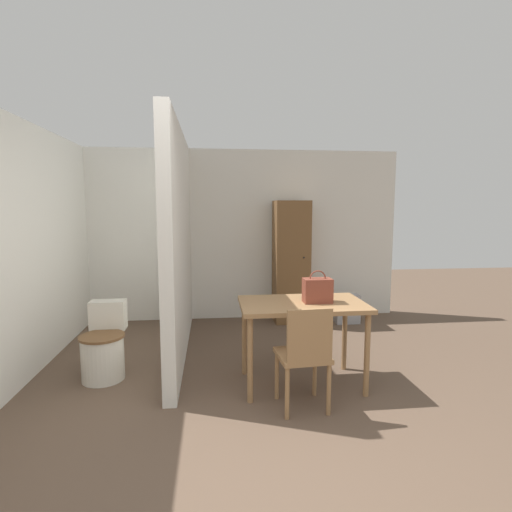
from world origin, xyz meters
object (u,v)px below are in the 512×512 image
Objects in this scene: wooden_chair at (305,353)px; handbag at (317,290)px; dining_table at (302,312)px; space_heater at (347,309)px; toilet at (104,348)px; wooden_cabinet at (291,262)px.

handbag is at bearing 60.26° from wooden_chair.
wooden_chair is (-0.09, -0.49, -0.21)m from dining_table.
toilet is at bearing -152.84° from space_heater.
handbag is 2.14m from wooden_cabinet.
space_heater is (3.00, 1.54, -0.09)m from toilet.
toilet is 2.40× the size of handbag.
dining_table is 0.66× the size of wooden_cabinet.
wooden_cabinet is 4.24× the size of space_heater.
space_heater is at bearing -14.30° from wooden_cabinet.
space_heater is (1.10, 1.91, -0.49)m from dining_table.
wooden_cabinet reaches higher than space_heater.
toilet is at bearing 168.83° from dining_table.
handbag is at bearing -7.09° from dining_table.
wooden_chair is 1.23× the size of toilet.
dining_table is 2.26m from space_heater.
dining_table is at bearing -120.03° from space_heater.
wooden_chair is 2.96× the size of handbag.
handbag is at bearing -116.68° from space_heater.
space_heater is (0.79, -0.20, -0.67)m from wooden_cabinet.
handbag is at bearing -10.90° from toilet.
wooden_chair is at bearing -100.29° from dining_table.
handbag is (2.03, -0.39, 0.61)m from toilet.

